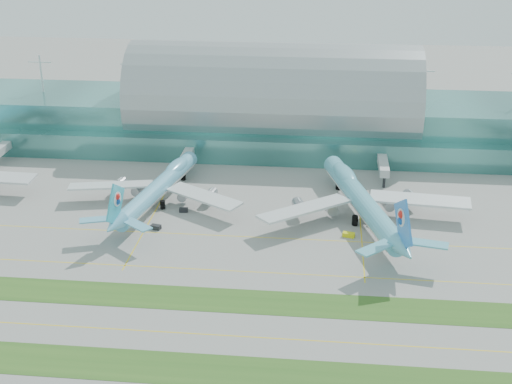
# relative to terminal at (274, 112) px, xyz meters

# --- Properties ---
(ground) EXTENTS (700.00, 700.00, 0.00)m
(ground) POSITION_rel_terminal_xyz_m (-0.01, -128.79, -14.23)
(ground) COLOR gray
(ground) RESTS_ON ground
(terminal) EXTENTS (340.00, 69.10, 36.00)m
(terminal) POSITION_rel_terminal_xyz_m (0.00, 0.00, 0.00)
(terminal) COLOR #3D7A75
(terminal) RESTS_ON ground
(grass_strip_near) EXTENTS (420.00, 12.00, 0.08)m
(grass_strip_near) POSITION_rel_terminal_xyz_m (-0.01, -156.79, -14.19)
(grass_strip_near) COLOR #2D591E
(grass_strip_near) RESTS_ON ground
(grass_strip_far) EXTENTS (420.00, 12.00, 0.08)m
(grass_strip_far) POSITION_rel_terminal_xyz_m (-0.01, -126.79, -14.19)
(grass_strip_far) COLOR #2D591E
(grass_strip_far) RESTS_ON ground
(taxiline_b) EXTENTS (420.00, 0.35, 0.01)m
(taxiline_b) POSITION_rel_terminal_xyz_m (-0.01, -142.79, -14.22)
(taxiline_b) COLOR yellow
(taxiline_b) RESTS_ON ground
(taxiline_c) EXTENTS (420.00, 0.35, 0.01)m
(taxiline_c) POSITION_rel_terminal_xyz_m (-0.01, -110.79, -14.22)
(taxiline_c) COLOR yellow
(taxiline_c) RESTS_ON ground
(taxiline_d) EXTENTS (420.00, 0.35, 0.01)m
(taxiline_d) POSITION_rel_terminal_xyz_m (-0.01, -88.79, -14.22)
(taxiline_d) COLOR yellow
(taxiline_d) RESTS_ON ground
(airliner_b) EXTENTS (63.00, 72.34, 20.00)m
(airliner_b) POSITION_rel_terminal_xyz_m (-34.50, -65.69, -8.06)
(airliner_b) COLOR #5EAFD0
(airliner_b) RESTS_ON ground
(airliner_c) EXTENTS (69.60, 80.58, 22.63)m
(airliner_c) POSITION_rel_terminal_xyz_m (34.40, -71.25, -7.25)
(airliner_c) COLOR #5AB2C7
(airliner_c) RESTS_ON ground
(gse_c) EXTENTS (3.58, 2.61, 1.44)m
(gse_c) POSITION_rel_terminal_xyz_m (-31.11, -86.30, -13.51)
(gse_c) COLOR black
(gse_c) RESTS_ON ground
(gse_d) EXTENTS (3.04, 2.03, 1.33)m
(gse_d) POSITION_rel_terminal_xyz_m (-24.81, -72.32, -13.56)
(gse_d) COLOR black
(gse_d) RESTS_ON ground
(gse_e) EXTENTS (4.06, 2.76, 1.36)m
(gse_e) POSITION_rel_terminal_xyz_m (30.47, -85.50, -13.55)
(gse_e) COLOR #D8D50C
(gse_e) RESTS_ON ground
(gse_f) EXTENTS (3.59, 2.54, 1.32)m
(gse_f) POSITION_rel_terminal_xyz_m (42.14, -86.89, -13.57)
(gse_f) COLOR black
(gse_f) RESTS_ON ground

